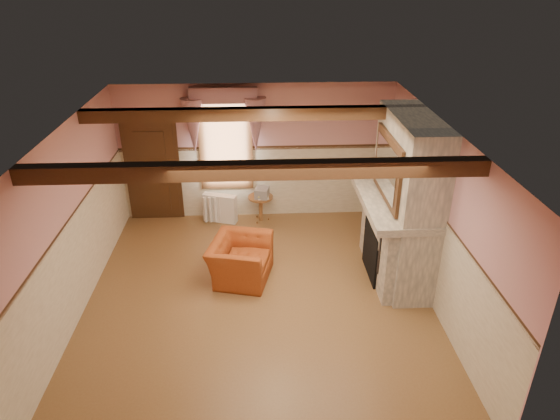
{
  "coord_description": "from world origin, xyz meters",
  "views": [
    {
      "loc": [
        0.02,
        -6.6,
        4.88
      ],
      "look_at": [
        0.38,
        0.8,
        1.18
      ],
      "focal_mm": 32.0,
      "sensor_mm": 36.0,
      "label": 1
    }
  ],
  "objects_px": {
    "radiator": "(220,208)",
    "mantel_clock": "(388,181)",
    "side_table": "(261,208)",
    "bowl": "(392,192)",
    "armchair": "(240,260)",
    "oil_lamp": "(389,181)"
  },
  "relations": [
    {
      "from": "armchair",
      "to": "side_table",
      "type": "distance_m",
      "value": 2.13
    },
    {
      "from": "side_table",
      "to": "armchair",
      "type": "bearing_deg",
      "value": -100.19
    },
    {
      "from": "side_table",
      "to": "bowl",
      "type": "distance_m",
      "value": 3.11
    },
    {
      "from": "radiator",
      "to": "mantel_clock",
      "type": "xyz_separation_m",
      "value": [
        3.01,
        -1.56,
        1.22
      ]
    },
    {
      "from": "armchair",
      "to": "oil_lamp",
      "type": "distance_m",
      "value": 2.85
    },
    {
      "from": "armchair",
      "to": "bowl",
      "type": "distance_m",
      "value": 2.79
    },
    {
      "from": "radiator",
      "to": "mantel_clock",
      "type": "distance_m",
      "value": 3.61
    },
    {
      "from": "radiator",
      "to": "mantel_clock",
      "type": "height_order",
      "value": "mantel_clock"
    },
    {
      "from": "armchair",
      "to": "radiator",
      "type": "bearing_deg",
      "value": 26.05
    },
    {
      "from": "side_table",
      "to": "bowl",
      "type": "xyz_separation_m",
      "value": [
        2.17,
        -1.89,
        1.19
      ]
    },
    {
      "from": "bowl",
      "to": "radiator",
      "type": "bearing_deg",
      "value": 147.94
    },
    {
      "from": "side_table",
      "to": "mantel_clock",
      "type": "xyz_separation_m",
      "value": [
        2.17,
        -1.56,
        1.25
      ]
    },
    {
      "from": "bowl",
      "to": "oil_lamp",
      "type": "height_order",
      "value": "oil_lamp"
    },
    {
      "from": "side_table",
      "to": "mantel_clock",
      "type": "distance_m",
      "value": 2.95
    },
    {
      "from": "armchair",
      "to": "mantel_clock",
      "type": "distance_m",
      "value": 2.85
    },
    {
      "from": "side_table",
      "to": "oil_lamp",
      "type": "relative_size",
      "value": 1.96
    },
    {
      "from": "armchair",
      "to": "bowl",
      "type": "xyz_separation_m",
      "value": [
        2.55,
        0.21,
        1.11
      ]
    },
    {
      "from": "bowl",
      "to": "mantel_clock",
      "type": "height_order",
      "value": "mantel_clock"
    },
    {
      "from": "radiator",
      "to": "oil_lamp",
      "type": "xyz_separation_m",
      "value": [
        3.01,
        -1.67,
        1.26
      ]
    },
    {
      "from": "bowl",
      "to": "oil_lamp",
      "type": "relative_size",
      "value": 1.31
    },
    {
      "from": "side_table",
      "to": "oil_lamp",
      "type": "xyz_separation_m",
      "value": [
        2.17,
        -1.67,
        1.29
      ]
    },
    {
      "from": "radiator",
      "to": "oil_lamp",
      "type": "bearing_deg",
      "value": -11.07
    }
  ]
}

